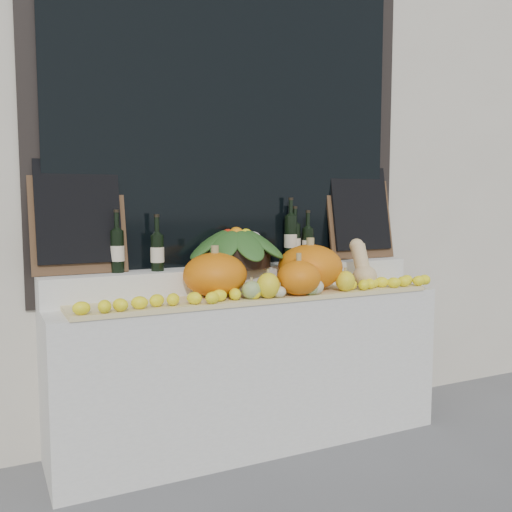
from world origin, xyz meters
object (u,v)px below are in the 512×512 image
at_px(butternut_squash, 362,267).
at_px(produce_bowl, 236,247).
at_px(pumpkin_left, 215,275).
at_px(wine_bottle_tall, 291,239).
at_px(pumpkin_right, 310,267).

relative_size(butternut_squash, produce_bowl, 0.47).
xyz_separation_m(pumpkin_left, produce_bowl, (0.21, 0.19, 0.13)).
bearing_deg(produce_bowl, butternut_squash, -19.88).
relative_size(pumpkin_left, butternut_squash, 1.21).
xyz_separation_m(pumpkin_left, wine_bottle_tall, (0.61, 0.23, 0.17)).
bearing_deg(wine_bottle_tall, produce_bowl, -174.46).
height_order(pumpkin_left, wine_bottle_tall, wine_bottle_tall).
bearing_deg(wine_bottle_tall, pumpkin_right, -91.42).
height_order(butternut_squash, wine_bottle_tall, wine_bottle_tall).
relative_size(pumpkin_left, wine_bottle_tall, 0.87).
relative_size(pumpkin_right, produce_bowl, 0.62).
bearing_deg(pumpkin_right, butternut_squash, -8.76).
distance_m(pumpkin_left, pumpkin_right, 0.60).
bearing_deg(pumpkin_right, pumpkin_left, 178.24).
height_order(pumpkin_left, pumpkin_right, pumpkin_right).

